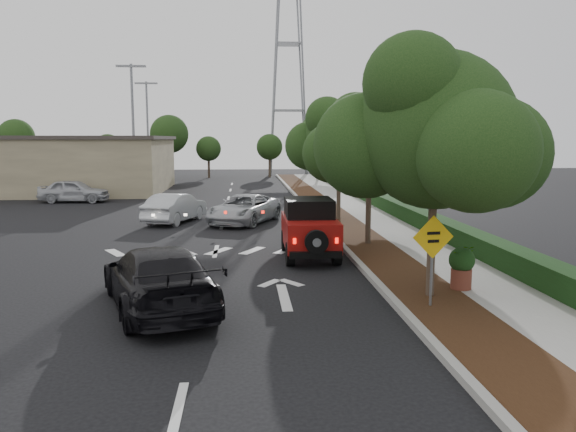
{
  "coord_description": "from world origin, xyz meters",
  "views": [
    {
      "loc": [
        1.0,
        -13.74,
        3.98
      ],
      "look_at": [
        2.34,
        3.0,
        1.66
      ],
      "focal_mm": 35.0,
      "sensor_mm": 36.0,
      "label": 1
    }
  ],
  "objects": [
    {
      "name": "light_pole_a",
      "position": [
        -6.5,
        26.0,
        0.0
      ],
      "size": [
        2.0,
        0.22,
        9.0
      ],
      "primitive_type": null,
      "color": "slate",
      "rests_on": "ground"
    },
    {
      "name": "transmission_tower",
      "position": [
        6.0,
        48.0,
        0.0
      ],
      "size": [
        7.0,
        4.0,
        28.0
      ],
      "primitive_type": null,
      "color": "slate",
      "rests_on": "ground"
    },
    {
      "name": "light_pole_b",
      "position": [
        -7.5,
        38.0,
        0.0
      ],
      "size": [
        2.0,
        0.22,
        9.0
      ],
      "primitive_type": null,
      "color": "slate",
      "rests_on": "ground"
    },
    {
      "name": "black_suv_oncoming",
      "position": [
        -1.0,
        -0.77,
        0.75
      ],
      "size": [
        3.67,
        5.59,
        1.51
      ],
      "primitive_type": "imported",
      "rotation": [
        0.0,
        0.0,
        3.47
      ],
      "color": "black",
      "rests_on": "ground"
    },
    {
      "name": "street_tree_mid",
      "position": [
        5.6,
        6.5,
        0.0
      ],
      "size": [
        3.2,
        3.2,
        5.32
      ],
      "primitive_type": null,
      "color": "black",
      "rests_on": "ground"
    },
    {
      "name": "sidewalk",
      "position": [
        7.5,
        12.0,
        0.06
      ],
      "size": [
        2.0,
        70.0,
        0.12
      ],
      "primitive_type": "cube",
      "color": "gray",
      "rests_on": "ground"
    },
    {
      "name": "hedge",
      "position": [
        8.9,
        12.0,
        0.4
      ],
      "size": [
        0.8,
        70.0,
        0.8
      ],
      "primitive_type": "cube",
      "color": "black",
      "rests_on": "ground"
    },
    {
      "name": "terracotta_planter",
      "position": [
        6.6,
        0.02,
        0.78
      ],
      "size": [
        0.66,
        0.66,
        1.15
      ],
      "rotation": [
        0.0,
        0.0,
        0.03
      ],
      "color": "brown",
      "rests_on": "ground"
    },
    {
      "name": "parked_suv",
      "position": [
        -9.62,
        22.36,
        0.72
      ],
      "size": [
        4.34,
        1.96,
        1.45
      ],
      "primitive_type": "imported",
      "rotation": [
        0.0,
        0.0,
        1.51
      ],
      "color": "#B4B6BC",
      "rests_on": "ground"
    },
    {
      "name": "curb",
      "position": [
        4.6,
        12.0,
        0.07
      ],
      "size": [
        0.2,
        70.0,
        0.15
      ],
      "primitive_type": "cube",
      "color": "#9E9B93",
      "rests_on": "ground"
    },
    {
      "name": "street_tree_far",
      "position": [
        5.6,
        13.0,
        0.0
      ],
      "size": [
        3.4,
        3.4,
        5.62
      ],
      "primitive_type": null,
      "color": "black",
      "rests_on": "ground"
    },
    {
      "name": "commercial_building",
      "position": [
        -16.0,
        30.0,
        2.0
      ],
      "size": [
        22.0,
        12.0,
        4.0
      ],
      "primitive_type": "cube",
      "color": "gray",
      "rests_on": "ground"
    },
    {
      "name": "street_tree_near",
      "position": [
        5.6,
        -0.5,
        0.0
      ],
      "size": [
        3.8,
        3.8,
        5.92
      ],
      "primitive_type": null,
      "color": "black",
      "rests_on": "ground"
    },
    {
      "name": "planting_strip",
      "position": [
        5.6,
        12.0,
        0.06
      ],
      "size": [
        1.8,
        70.0,
        0.12
      ],
      "primitive_type": "cube",
      "color": "black",
      "rests_on": "ground"
    },
    {
      "name": "silver_suv_ahead",
      "position": [
        1.03,
        12.74,
        0.67
      ],
      "size": [
        3.98,
        5.31,
        1.34
      ],
      "primitive_type": "imported",
      "rotation": [
        0.0,
        0.0,
        -0.42
      ],
      "color": "#AEB1B6",
      "rests_on": "ground"
    },
    {
      "name": "red_jeep",
      "position": [
        3.2,
        4.86,
        1.0
      ],
      "size": [
        1.77,
        3.88,
        1.97
      ],
      "rotation": [
        0.0,
        0.0,
        -0.01
      ],
      "color": "black",
      "rests_on": "ground"
    },
    {
      "name": "speed_hump_sign",
      "position": [
        5.33,
        -1.38,
        1.48
      ],
      "size": [
        1.0,
        0.15,
        2.13
      ],
      "rotation": [
        0.0,
        0.0,
        0.12
      ],
      "color": "slate",
      "rests_on": "ground"
    },
    {
      "name": "silver_sedan_oncoming",
      "position": [
        -2.26,
        13.22,
        0.7
      ],
      "size": [
        2.8,
        4.48,
        1.39
      ],
      "primitive_type": "imported",
      "rotation": [
        0.0,
        0.0,
        2.8
      ],
      "color": "#B9BDC2",
      "rests_on": "ground"
    },
    {
      "name": "ground",
      "position": [
        0.0,
        0.0,
        0.0
      ],
      "size": [
        120.0,
        120.0,
        0.0
      ],
      "primitive_type": "plane",
      "color": "black",
      "rests_on": "ground"
    }
  ]
}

